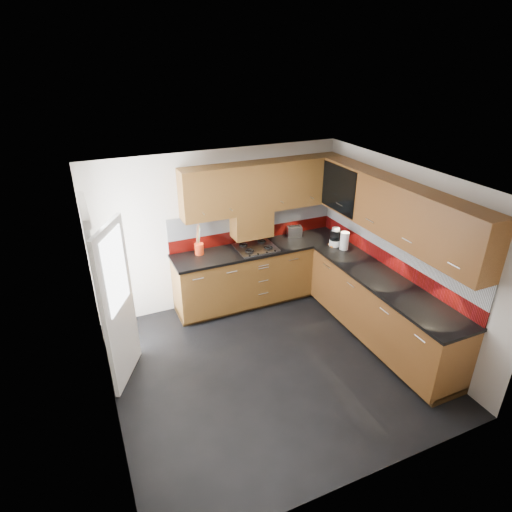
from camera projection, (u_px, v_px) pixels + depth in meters
name	position (u px, v px, depth m)	size (l,w,h in m)	color
room	(272.00, 260.00, 4.82)	(4.00, 3.80, 2.64)	black
base_cabinets	(315.00, 292.00, 6.27)	(2.70, 3.20, 0.95)	#563413
countertop	(317.00, 263.00, 6.04)	(2.72, 3.22, 0.04)	black
backsplash	(323.00, 236.00, 6.18)	(2.70, 3.20, 0.54)	maroon
upper_cabinets	(329.00, 198.00, 5.76)	(2.50, 3.20, 0.72)	#563413
extractor_hood	(252.00, 224.00, 6.43)	(0.60, 0.33, 0.40)	#563413
glass_cabinet	(347.00, 186.00, 6.16)	(0.32, 0.80, 0.66)	black
back_door	(107.00, 297.00, 5.00)	(0.42, 1.19, 2.04)	white
gas_hob	(256.00, 247.00, 6.43)	(0.59, 0.52, 0.05)	silver
utensil_pot	(199.00, 248.00, 6.22)	(0.13, 0.13, 0.47)	red
toaster	(294.00, 231.00, 6.83)	(0.26, 0.20, 0.17)	silver
food_processor	(335.00, 238.00, 6.48)	(0.17, 0.17, 0.29)	white
paper_towel	(344.00, 241.00, 6.36)	(0.13, 0.13, 0.27)	white
orange_cloth	(334.00, 245.00, 6.53)	(0.14, 0.12, 0.02)	orange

